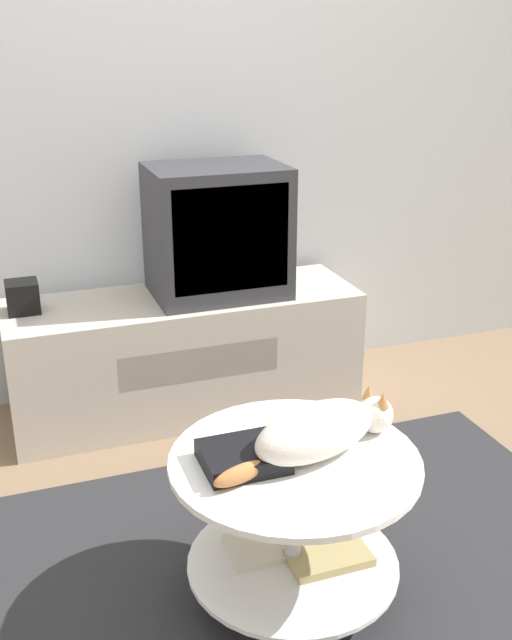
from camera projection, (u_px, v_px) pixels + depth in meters
The scene contains 9 objects.
ground_plane at pixel (298, 583), 2.14m from camera, with size 12.00×12.00×0.00m, color #7F664C.
wall_back at pixel (162, 78), 2.94m from camera, with size 8.00×0.05×2.60m.
rug at pixel (298, 580), 2.14m from camera, with size 2.01×1.39×0.02m.
tv_stand at pixel (186, 354), 3.04m from camera, with size 1.39×0.45×0.49m.
tv at pixel (217, 231), 2.91m from camera, with size 0.52×0.38×0.51m.
speaker at pixel (23, 297), 2.78m from camera, with size 0.12×0.12×0.12m.
coffee_table at pixel (294, 512), 1.97m from camera, with size 0.65×0.65×0.44m.
dvd_box at pixel (243, 457), 1.88m from camera, with size 0.21×0.18×0.05m.
cat at pixel (320, 430), 1.92m from camera, with size 0.55×0.27×0.13m.
Camera 1 is at (-0.69, -1.58, 1.48)m, focal length 42.00 mm.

